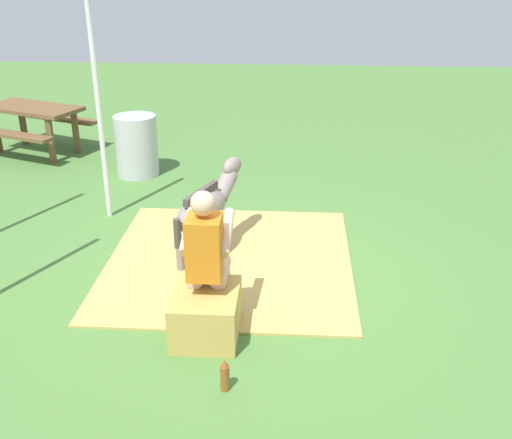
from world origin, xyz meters
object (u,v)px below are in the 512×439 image
(pony_standing, at_px, (206,208))
(picnic_bench, at_px, (34,117))
(soda_bottle, at_px, (225,375))
(person_seated, at_px, (207,253))
(hay_bale, at_px, (206,314))
(water_barrel, at_px, (136,146))
(tent_pole_right, at_px, (99,112))

(pony_standing, relative_size, picnic_bench, 0.69)
(picnic_bench, bearing_deg, soda_bottle, -146.70)
(person_seated, bearing_deg, hay_bale, 179.88)
(person_seated, xyz_separation_m, picnic_bench, (4.64, 3.38, -0.12))
(pony_standing, height_order, picnic_bench, pony_standing)
(soda_bottle, bearing_deg, hay_bale, 18.63)
(hay_bale, relative_size, pony_standing, 0.51)
(soda_bottle, relative_size, picnic_bench, 0.14)
(hay_bale, bearing_deg, water_barrel, 21.55)
(pony_standing, bearing_deg, soda_bottle, -168.65)
(hay_bale, xyz_separation_m, tent_pole_right, (2.41, 1.54, 1.08))
(hay_bale, xyz_separation_m, water_barrel, (3.90, 1.54, 0.23))
(pony_standing, distance_m, soda_bottle, 2.17)
(person_seated, distance_m, water_barrel, 4.05)
(pony_standing, bearing_deg, person_seated, -171.48)
(pony_standing, bearing_deg, hay_bale, -172.45)
(picnic_bench, bearing_deg, person_seated, -143.96)
(tent_pole_right, bearing_deg, pony_standing, -127.11)
(pony_standing, height_order, tent_pole_right, tent_pole_right)
(pony_standing, height_order, soda_bottle, pony_standing)
(soda_bottle, height_order, picnic_bench, picnic_bench)
(person_seated, bearing_deg, pony_standing, 8.52)
(picnic_bench, bearing_deg, hay_bale, -144.88)
(person_seated, bearing_deg, water_barrel, 22.38)
(hay_bale, height_order, soda_bottle, hay_bale)
(hay_bale, distance_m, picnic_bench, 5.88)
(pony_standing, xyz_separation_m, tent_pole_right, (1.02, 1.35, 0.72))
(person_seated, height_order, water_barrel, person_seated)
(tent_pole_right, relative_size, picnic_bench, 1.38)
(soda_bottle, distance_m, tent_pole_right, 3.76)
(water_barrel, relative_size, picnic_bench, 0.46)
(picnic_bench, bearing_deg, tent_pole_right, -142.36)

